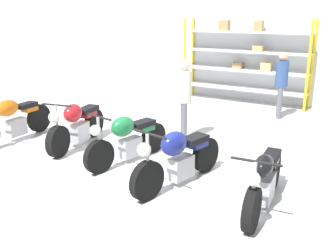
{
  "coord_description": "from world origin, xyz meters",
  "views": [
    {
      "loc": [
        3.38,
        -5.18,
        2.66
      ],
      "look_at": [
        0.0,
        0.4,
        0.7
      ],
      "focal_mm": 40.0,
      "sensor_mm": 36.0,
      "label": 1
    }
  ],
  "objects_px": {
    "motorcycle_green": "(128,138)",
    "person_browsing": "(184,93)",
    "shelving_rack": "(245,59)",
    "motorcycle_blue": "(178,157)",
    "motorcycle_orange": "(13,119)",
    "motorcycle_black": "(264,180)",
    "motorcycle_red": "(77,125)",
    "person_near_rack": "(281,80)"
  },
  "relations": [
    {
      "from": "shelving_rack",
      "to": "person_near_rack",
      "type": "relative_size",
      "value": 2.26
    },
    {
      "from": "motorcycle_red",
      "to": "person_browsing",
      "type": "relative_size",
      "value": 1.12
    },
    {
      "from": "motorcycle_red",
      "to": "person_near_rack",
      "type": "distance_m",
      "value": 5.35
    },
    {
      "from": "motorcycle_red",
      "to": "person_browsing",
      "type": "height_order",
      "value": "person_browsing"
    },
    {
      "from": "motorcycle_red",
      "to": "motorcycle_blue",
      "type": "distance_m",
      "value": 2.78
    },
    {
      "from": "shelving_rack",
      "to": "motorcycle_blue",
      "type": "relative_size",
      "value": 1.93
    },
    {
      "from": "motorcycle_green",
      "to": "motorcycle_black",
      "type": "height_order",
      "value": "motorcycle_green"
    },
    {
      "from": "motorcycle_blue",
      "to": "person_browsing",
      "type": "relative_size",
      "value": 1.16
    },
    {
      "from": "motorcycle_green",
      "to": "shelving_rack",
      "type": "bearing_deg",
      "value": -171.39
    },
    {
      "from": "shelving_rack",
      "to": "motorcycle_black",
      "type": "bearing_deg",
      "value": -67.27
    },
    {
      "from": "motorcycle_orange",
      "to": "motorcycle_red",
      "type": "xyz_separation_m",
      "value": [
        1.4,
        0.49,
        -0.03
      ]
    },
    {
      "from": "motorcycle_black",
      "to": "person_near_rack",
      "type": "bearing_deg",
      "value": -172.21
    },
    {
      "from": "motorcycle_black",
      "to": "person_near_rack",
      "type": "relative_size",
      "value": 1.14
    },
    {
      "from": "motorcycle_red",
      "to": "person_browsing",
      "type": "bearing_deg",
      "value": 118.93
    },
    {
      "from": "shelving_rack",
      "to": "motorcycle_orange",
      "type": "xyz_separation_m",
      "value": [
        -2.94,
        -6.12,
        -0.86
      ]
    },
    {
      "from": "motorcycle_black",
      "to": "person_browsing",
      "type": "xyz_separation_m",
      "value": [
        -2.42,
        2.03,
        0.63
      ]
    },
    {
      "from": "motorcycle_blue",
      "to": "person_near_rack",
      "type": "relative_size",
      "value": 1.18
    },
    {
      "from": "motorcycle_red",
      "to": "motorcycle_black",
      "type": "bearing_deg",
      "value": 70.49
    },
    {
      "from": "motorcycle_green",
      "to": "person_browsing",
      "type": "height_order",
      "value": "person_browsing"
    },
    {
      "from": "motorcycle_orange",
      "to": "person_near_rack",
      "type": "bearing_deg",
      "value": 132.48
    },
    {
      "from": "motorcycle_orange",
      "to": "motorcycle_black",
      "type": "bearing_deg",
      "value": 83.95
    },
    {
      "from": "motorcycle_green",
      "to": "person_browsing",
      "type": "bearing_deg",
      "value": -179.33
    },
    {
      "from": "shelving_rack",
      "to": "person_near_rack",
      "type": "distance_m",
      "value": 1.93
    },
    {
      "from": "person_browsing",
      "to": "person_near_rack",
      "type": "distance_m",
      "value": 3.18
    },
    {
      "from": "shelving_rack",
      "to": "motorcycle_green",
      "type": "bearing_deg",
      "value": -90.93
    },
    {
      "from": "motorcycle_red",
      "to": "motorcycle_green",
      "type": "xyz_separation_m",
      "value": [
        1.45,
        -0.18,
        0.01
      ]
    },
    {
      "from": "motorcycle_blue",
      "to": "motorcycle_black",
      "type": "distance_m",
      "value": 1.4
    },
    {
      "from": "motorcycle_orange",
      "to": "motorcycle_green",
      "type": "distance_m",
      "value": 2.86
    },
    {
      "from": "shelving_rack",
      "to": "motorcycle_black",
      "type": "xyz_separation_m",
      "value": [
        2.58,
        -6.17,
        -0.94
      ]
    },
    {
      "from": "motorcycle_orange",
      "to": "motorcycle_black",
      "type": "xyz_separation_m",
      "value": [
        5.52,
        -0.05,
        -0.08
      ]
    },
    {
      "from": "motorcycle_blue",
      "to": "person_browsing",
      "type": "height_order",
      "value": "person_browsing"
    },
    {
      "from": "motorcycle_black",
      "to": "motorcycle_orange",
      "type": "bearing_deg",
      "value": -95.63
    },
    {
      "from": "motorcycle_blue",
      "to": "motorcycle_black",
      "type": "height_order",
      "value": "motorcycle_blue"
    },
    {
      "from": "motorcycle_blue",
      "to": "person_near_rack",
      "type": "bearing_deg",
      "value": -172.14
    },
    {
      "from": "motorcycle_green",
      "to": "person_near_rack",
      "type": "height_order",
      "value": "person_near_rack"
    },
    {
      "from": "motorcycle_orange",
      "to": "person_near_rack",
      "type": "relative_size",
      "value": 1.23
    },
    {
      "from": "shelving_rack",
      "to": "motorcycle_orange",
      "type": "height_order",
      "value": "shelving_rack"
    },
    {
      "from": "motorcycle_black",
      "to": "person_near_rack",
      "type": "height_order",
      "value": "person_near_rack"
    },
    {
      "from": "person_browsing",
      "to": "motorcycle_blue",
      "type": "bearing_deg",
      "value": 84.5
    },
    {
      "from": "motorcycle_green",
      "to": "person_browsing",
      "type": "xyz_separation_m",
      "value": [
        0.26,
        1.67,
        0.57
      ]
    },
    {
      "from": "motorcycle_green",
      "to": "motorcycle_red",
      "type": "bearing_deg",
      "value": -87.56
    },
    {
      "from": "shelving_rack",
      "to": "person_browsing",
      "type": "xyz_separation_m",
      "value": [
        0.17,
        -4.14,
        -0.31
      ]
    }
  ]
}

